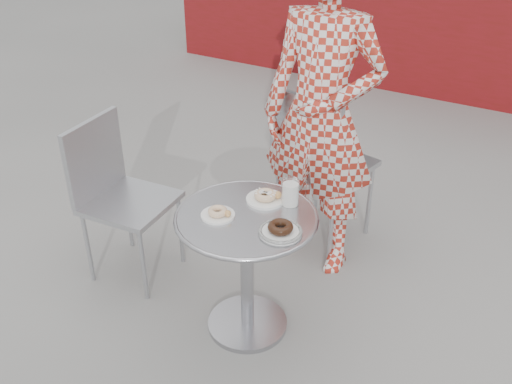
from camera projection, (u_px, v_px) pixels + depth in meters
The scene contains 9 objects.
ground at pixel (243, 322), 2.92m from camera, with size 60.00×60.00×0.00m, color gray.
bistro_table at pixel (247, 245), 2.64m from camera, with size 0.66×0.66×0.67m.
chair_far at pixel (323, 194), 3.43m from camera, with size 0.55×0.55×0.98m.
chair_left at pixel (132, 230), 3.15m from camera, with size 0.47×0.46×0.89m.
seated_person at pixel (322, 116), 2.96m from camera, with size 0.65×0.43×1.79m, color #A82719.
plate_far at pixel (266, 197), 2.66m from camera, with size 0.18×0.18×0.05m.
plate_near at pixel (218, 213), 2.55m from camera, with size 0.15×0.15×0.04m.
plate_checker at pixel (280, 230), 2.44m from camera, with size 0.19×0.19×0.05m.
milk_cup at pixel (290, 193), 2.61m from camera, with size 0.08×0.08×0.13m.
Camera 1 is at (1.16, -1.83, 2.06)m, focal length 40.00 mm.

